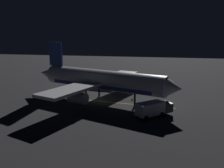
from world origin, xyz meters
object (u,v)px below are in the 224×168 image
baggage_truck (153,109)px  traffic_cone_near_right (128,94)px  traffic_cone_near_left (132,99)px  ground_crew_worker (155,103)px  catering_truck (103,83)px  airliner (100,80)px

baggage_truck → traffic_cone_near_right: bearing=-155.6°
traffic_cone_near_left → traffic_cone_near_right: (-4.12, -1.44, 0.00)m
ground_crew_worker → catering_truck: bearing=-137.3°
catering_truck → traffic_cone_near_left: (9.96, 8.43, -0.90)m
baggage_truck → traffic_cone_near_right: (-13.05, -5.91, -1.03)m
airliner → traffic_cone_near_right: size_ratio=58.50×
ground_crew_worker → traffic_cone_near_left: size_ratio=3.16×
baggage_truck → airliner: bearing=-125.1°
traffic_cone_near_left → traffic_cone_near_right: same height
traffic_cone_near_left → traffic_cone_near_right: size_ratio=1.00×
baggage_truck → catering_truck: baggage_truck is taller
traffic_cone_near_right → traffic_cone_near_left: bearing=19.2°
traffic_cone_near_left → traffic_cone_near_right: bearing=-160.8°
airliner → ground_crew_worker: 11.81m
baggage_truck → catering_truck: bearing=-145.6°
baggage_truck → traffic_cone_near_right: size_ratio=11.12×
traffic_cone_near_right → ground_crew_worker: bearing=36.0°
baggage_truck → ground_crew_worker: size_ratio=3.52×
baggage_truck → traffic_cone_near_left: bearing=-153.4°
airliner → ground_crew_worker: (2.89, 10.99, -3.21)m
traffic_cone_near_right → airliner: bearing=-42.2°
ground_crew_worker → airliner: bearing=-104.7°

